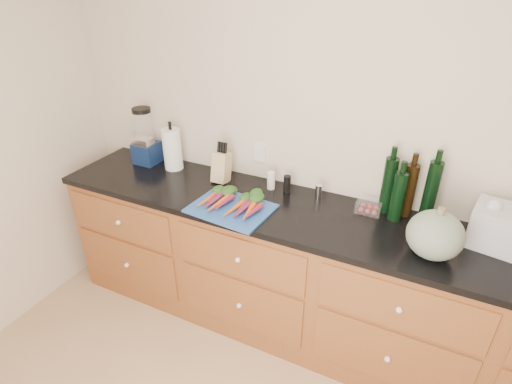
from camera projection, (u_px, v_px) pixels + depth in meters
The scene contains 15 objects.
wall_back at pixel (354, 141), 2.36m from camera, with size 4.10×0.05×2.60m, color beige.
cabinets at pixel (325, 284), 2.51m from camera, with size 3.60×0.64×0.90m.
countertop at pixel (333, 222), 2.29m from camera, with size 3.64×0.62×0.04m, color black.
cutting_board at pixel (231, 208), 2.37m from camera, with size 0.47×0.35×0.01m, color #2455A2.
carrots at pixel (235, 201), 2.39m from camera, with size 0.39×0.29×0.06m.
squash at pixel (435, 235), 1.93m from camera, with size 0.27×0.27×0.24m, color slate.
blender_appliance at pixel (145, 139), 2.87m from camera, with size 0.16×0.16×0.41m.
paper_towel at pixel (172, 149), 2.80m from camera, with size 0.13×0.13×0.29m, color white.
knife_block at pixel (222, 167), 2.65m from camera, with size 0.10×0.10×0.20m, color tan.
grinder_salt at pixel (271, 180), 2.57m from camera, with size 0.05×0.05×0.12m, color white.
grinder_pepper at pixel (287, 184), 2.53m from camera, with size 0.05×0.05×0.12m, color black.
canister_chrome at pixel (318, 192), 2.45m from camera, with size 0.04×0.04×0.10m, color white.
tomato_box at pixel (369, 207), 2.33m from camera, with size 0.14×0.11×0.07m, color white.
bottles at pixel (407, 191), 2.23m from camera, with size 0.30×0.15×0.36m.
grocery_bag at pixel (503, 229), 2.01m from camera, with size 0.29×0.23×0.21m, color silver, non-canonical shape.
Camera 1 is at (0.44, -0.62, 2.18)m, focal length 28.00 mm.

